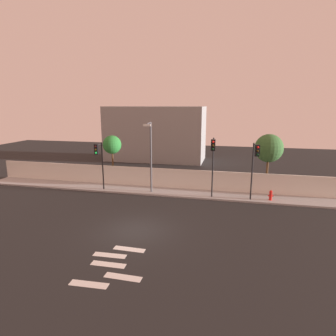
# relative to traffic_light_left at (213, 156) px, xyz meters

# --- Properties ---
(ground_plane) EXTENTS (80.00, 80.00, 0.00)m
(ground_plane) POSITION_rel_traffic_light_left_xyz_m (-4.24, -6.91, -3.82)
(ground_plane) COLOR black
(sidewalk) EXTENTS (36.00, 2.40, 0.15)m
(sidewalk) POSITION_rel_traffic_light_left_xyz_m (-4.24, 1.29, -3.75)
(sidewalk) COLOR #9D9D9D
(sidewalk) RESTS_ON ground
(perimeter_wall) EXTENTS (36.00, 0.18, 1.80)m
(perimeter_wall) POSITION_rel_traffic_light_left_xyz_m (-4.24, 2.58, -2.77)
(perimeter_wall) COLOR silver
(perimeter_wall) RESTS_ON sidewalk
(crosswalk_marking) EXTENTS (3.24, 3.90, 0.01)m
(crosswalk_marking) POSITION_rel_traffic_light_left_xyz_m (-4.05, -11.01, -3.82)
(crosswalk_marking) COLOR silver
(crosswalk_marking) RESTS_ON ground
(traffic_light_left) EXTENTS (0.35, 1.47, 5.06)m
(traffic_light_left) POSITION_rel_traffic_light_left_xyz_m (0.00, 0.00, 0.00)
(traffic_light_left) COLOR black
(traffic_light_left) RESTS_ON sidewalk
(traffic_light_center) EXTENTS (0.35, 1.20, 4.33)m
(traffic_light_center) POSITION_rel_traffic_light_left_xyz_m (-10.07, 0.11, -0.50)
(traffic_light_center) COLOR black
(traffic_light_center) RESTS_ON sidewalk
(traffic_light_right) EXTENTS (0.46, 1.30, 4.72)m
(traffic_light_right) POSITION_rel_traffic_light_left_xyz_m (3.27, 0.07, -0.23)
(traffic_light_right) COLOR black
(traffic_light_right) RESTS_ON sidewalk
(street_lamp_curbside) EXTENTS (0.65, 2.07, 6.25)m
(street_lamp_curbside) POSITION_rel_traffic_light_left_xyz_m (-5.43, 0.54, 0.08)
(street_lamp_curbside) COLOR #4C4C51
(street_lamp_curbside) RESTS_ON sidewalk
(fire_hydrant) EXTENTS (0.44, 0.26, 0.84)m
(fire_hydrant) POSITION_rel_traffic_light_left_xyz_m (4.77, 0.79, -3.22)
(fire_hydrant) COLOR red
(fire_hydrant) RESTS_ON sidewalk
(roadside_tree_leftmost) EXTENTS (1.85, 1.85, 4.87)m
(roadside_tree_leftmost) POSITION_rel_traffic_light_left_xyz_m (-10.26, 3.42, 0.09)
(roadside_tree_leftmost) COLOR brown
(roadside_tree_leftmost) RESTS_ON ground
(roadside_tree_midleft) EXTENTS (2.50, 2.50, 5.34)m
(roadside_tree_midleft) POSITION_rel_traffic_light_left_xyz_m (4.65, 3.42, 0.25)
(roadside_tree_midleft) COLOR brown
(roadside_tree_midleft) RESTS_ON ground
(low_building_distant) EXTENTS (13.84, 6.00, 7.62)m
(low_building_distant) POSITION_rel_traffic_light_left_xyz_m (-9.40, 16.58, -0.01)
(low_building_distant) COLOR gray
(low_building_distant) RESTS_ON ground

